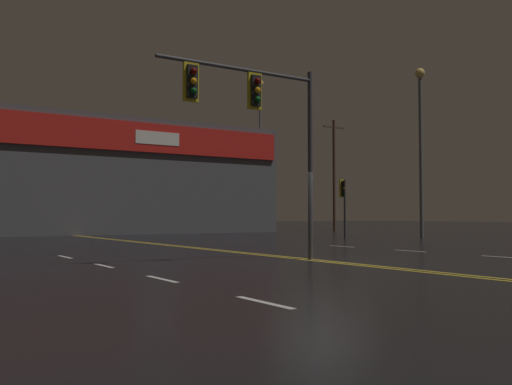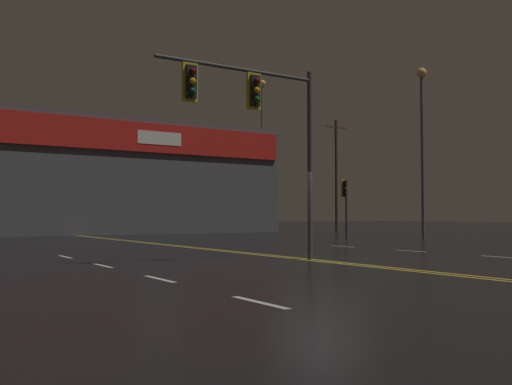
% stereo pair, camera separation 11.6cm
% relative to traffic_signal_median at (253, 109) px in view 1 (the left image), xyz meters
% --- Properties ---
extents(ground_plane, '(200.00, 200.00, 0.00)m').
position_rel_traffic_signal_median_xyz_m(ground_plane, '(1.83, -0.65, -4.13)').
color(ground_plane, black).
extents(road_markings, '(16.37, 60.00, 0.01)m').
position_rel_traffic_signal_median_xyz_m(road_markings, '(3.00, -2.01, -4.13)').
color(road_markings, gold).
rests_on(road_markings, ground).
extents(traffic_signal_median, '(4.85, 0.36, 5.41)m').
position_rel_traffic_signal_median_xyz_m(traffic_signal_median, '(0.00, 0.00, 0.00)').
color(traffic_signal_median, '#38383D').
rests_on(traffic_signal_median, ground).
extents(traffic_signal_corner_northeast, '(0.42, 0.36, 3.27)m').
position_rel_traffic_signal_median_xyz_m(traffic_signal_corner_northeast, '(13.04, 11.01, -1.73)').
color(traffic_signal_corner_northeast, '#38383D').
rests_on(traffic_signal_corner_northeast, ground).
extents(streetlight_far_left, '(0.56, 0.56, 12.28)m').
position_rel_traffic_signal_median_xyz_m(streetlight_far_left, '(16.95, 25.36, 3.43)').
color(streetlight_far_left, '#59595E').
rests_on(streetlight_far_left, ground).
extents(streetlight_far_right, '(0.56, 0.56, 9.65)m').
position_rel_traffic_signal_median_xyz_m(streetlight_far_right, '(17.03, 8.98, 2.01)').
color(streetlight_far_right, '#59595E').
rests_on(streetlight_far_right, ground).
extents(building_backdrop, '(30.91, 10.23, 7.97)m').
position_rel_traffic_signal_median_xyz_m(building_backdrop, '(1.83, 28.55, -0.13)').
color(building_backdrop, '#4C4C51').
rests_on(building_backdrop, ground).
extents(utility_pole_row, '(44.36, 0.26, 9.91)m').
position_rel_traffic_signal_median_xyz_m(utility_pole_row, '(1.34, 23.40, 0.87)').
color(utility_pole_row, '#4C3828').
rests_on(utility_pole_row, ground).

